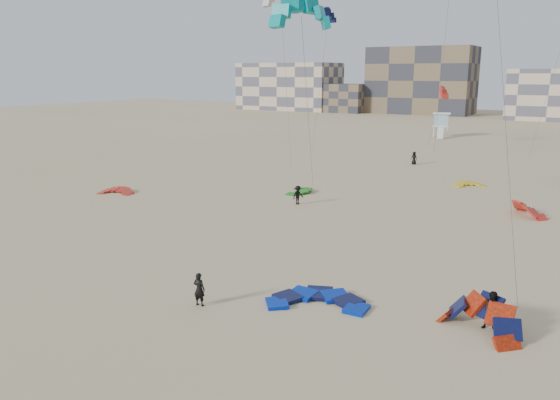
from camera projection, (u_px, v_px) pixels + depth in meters
The scene contains 19 objects.
ground at pixel (192, 307), 26.27m from camera, with size 320.00×320.00×0.00m, color #C9B087.
kite_ground_blue at pixel (317, 304), 26.69m from camera, with size 4.44×4.64×0.53m, color #001AC0, non-canonical shape.
kite_ground_orange at pixel (478, 331), 23.83m from camera, with size 3.84×2.99×2.46m, color red, non-canonical shape.
kite_ground_red at pixel (116, 193), 51.23m from camera, with size 3.21×3.35×0.82m, color red, non-canonical shape.
kite_ground_green at pixel (299, 192), 51.75m from camera, with size 3.27×3.45×0.64m, color #138713, non-canonical shape.
kite_ground_red_far at pixel (528, 215), 43.27m from camera, with size 3.39×3.04×1.85m, color red, non-canonical shape.
kite_ground_yellow at pixel (469, 186), 54.50m from camera, with size 2.83×2.94×0.63m, color yellow, non-canonical shape.
kitesurfer_main at pixel (199, 289), 26.29m from camera, with size 0.61×0.40×1.67m, color black.
kitesurfer_b at pixel (493, 311), 23.75m from camera, with size 0.86×0.67×1.78m, color black.
kitesurfer_c at pixel (298, 195), 46.73m from camera, with size 1.05×0.60×1.63m, color black.
kitesurfer_e at pixel (414, 158), 67.27m from camera, with size 0.77×0.50×1.58m, color black.
kite_fly_teal_a at pixel (301, 16), 38.14m from camera, with size 6.31×11.44×15.51m.
kite_fly_grey at pixel (281, 0), 58.75m from camera, with size 6.24×6.36×19.16m.
kite_fly_navy at pixel (328, 16), 75.01m from camera, with size 3.90×8.32×18.87m.
kite_fly_red at pixel (444, 93), 82.80m from camera, with size 4.55×8.79×8.47m.
lifeguard_tower_far at pixel (441, 125), 96.20m from camera, with size 3.60×6.10×4.20m.
condo_west_a at pixel (289, 86), 168.31m from camera, with size 30.00×15.00×14.00m, color #C9B793.
condo_west_b at pixel (421, 81), 151.09m from camera, with size 28.00×14.00×18.00m, color brown.
condo_fill_left at pixel (346, 98), 157.27m from camera, with size 12.00×10.00×8.00m, color brown.
Camera 1 is at (16.23, -18.71, 11.00)m, focal length 35.00 mm.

